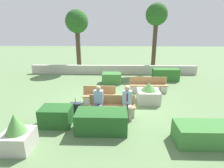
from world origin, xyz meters
name	(u,v)px	position (x,y,z in m)	size (l,w,h in m)	color
ground_plane	(111,105)	(0.00, 0.00, 0.00)	(60.00, 60.00, 0.00)	#607F51
perimeter_wall	(114,70)	(0.00, 6.10, 0.35)	(13.33, 0.30, 0.71)	#B7B2A8
bench_front	(112,108)	(0.07, -1.06, 0.33)	(1.95, 0.48, 0.85)	#A37A4C
bench_left_side	(148,86)	(2.10, 1.92, 0.34)	(2.17, 0.49, 0.85)	#A37A4C
bench_right_side	(99,97)	(-0.60, 0.16, 0.31)	(1.61, 0.49, 0.85)	#A37A4C
person_seated_man	(127,100)	(0.68, -1.20, 0.74)	(0.38, 0.63, 1.34)	#B2A893
person_seated_woman	(98,100)	(-0.50, -1.20, 0.73)	(0.38, 0.63, 1.33)	#515B70
hedge_block_near_left	(102,121)	(-0.28, -2.27, 0.38)	(1.81, 0.90, 0.76)	#235623
hedge_block_near_right	(56,116)	(-2.03, -1.90, 0.36)	(1.14, 0.82, 0.72)	#235623
hedge_block_mid_left	(208,134)	(3.18, -2.90, 0.32)	(2.10, 0.89, 0.65)	#3D7A38
hedge_block_mid_right	(112,78)	(-0.08, 3.58, 0.35)	(1.25, 0.89, 0.70)	#3D7A38
hedge_block_far_left	(165,75)	(3.73, 4.34, 0.42)	(1.80, 0.78, 0.84)	#33702D
planter_corner_left	(148,94)	(1.83, 0.38, 0.44)	(1.06, 1.06, 1.03)	#B7B2A8
planter_corner_right	(17,135)	(-2.73, -3.34, 0.49)	(0.86, 0.86, 1.18)	#B7B2A8
suitcase	(76,109)	(-1.46, -1.16, 0.29)	(0.44, 0.24, 0.78)	#282D42
tree_leftmost	(77,24)	(-3.05, 7.29, 3.93)	(1.87, 1.87, 5.04)	#473828
tree_center_left	(156,18)	(3.31, 6.80, 4.36)	(1.69, 1.69, 5.44)	#473828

